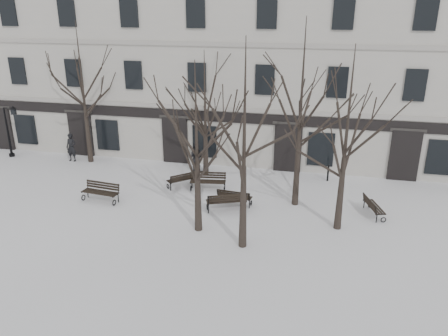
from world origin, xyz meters
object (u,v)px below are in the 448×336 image
(bench_2, at_px, (234,197))
(lamp_post, at_px, (10,128))
(bench_0, at_px, (101,191))
(bench_3, at_px, (208,181))
(tree_3, at_px, (348,119))
(bench_4, at_px, (184,179))
(tree_2, at_px, (245,123))
(bench_5, at_px, (373,206))
(tree_1, at_px, (196,129))
(bench_1, at_px, (227,201))

(bench_2, distance_m, lamp_post, 16.19)
(bench_0, xyz_separation_m, bench_3, (4.92, 2.61, -0.01))
(tree_3, xyz_separation_m, bench_4, (-8.14, 2.96, -4.50))
(bench_0, bearing_deg, lamp_post, 156.65)
(tree_3, relative_size, lamp_post, 2.34)
(bench_4, xyz_separation_m, lamp_post, (-12.43, 2.46, 1.48))
(tree_2, relative_size, bench_4, 4.96)
(tree_3, xyz_separation_m, bench_2, (-4.97, 1.32, -4.52))
(bench_5, bearing_deg, tree_2, 110.72)
(bench_3, xyz_separation_m, bench_4, (-1.39, 0.03, -0.03))
(tree_3, relative_size, bench_2, 4.55)
(bench_4, distance_m, bench_5, 9.85)
(tree_1, xyz_separation_m, bench_2, (1.04, 2.85, -4.16))
(bench_3, distance_m, bench_5, 8.48)
(tree_2, xyz_separation_m, bench_3, (-2.90, 5.40, -4.72))
(bench_2, bearing_deg, bench_0, 14.27)
(bench_4, bearing_deg, tree_2, 84.09)
(tree_1, xyz_separation_m, lamp_post, (-14.56, 6.95, -2.65))
(bench_2, xyz_separation_m, bench_5, (6.61, 0.39, -0.01))
(bench_2, height_order, lamp_post, lamp_post)
(tree_2, xyz_separation_m, bench_5, (5.49, 4.18, -4.79))
(bench_5, relative_size, lamp_post, 0.51)
(bench_0, bearing_deg, tree_2, -13.16)
(tree_1, height_order, lamp_post, tree_1)
(bench_2, height_order, bench_5, bench_2)
(bench_0, relative_size, bench_3, 1.01)
(bench_5, bearing_deg, bench_4, 66.14)
(bench_0, relative_size, bench_5, 1.14)
(tree_1, height_order, tree_2, tree_2)
(bench_5, bearing_deg, tree_1, 96.39)
(lamp_post, bearing_deg, tree_3, -14.76)
(tree_1, height_order, bench_1, tree_1)
(tree_2, distance_m, bench_0, 9.55)
(bench_0, bearing_deg, bench_3, 34.41)
(bench_4, bearing_deg, bench_2, 108.36)
(tree_3, height_order, bench_3, tree_3)
(tree_1, height_order, bench_0, tree_1)
(bench_2, relative_size, bench_3, 0.89)
(tree_1, xyz_separation_m, bench_5, (7.65, 3.24, -4.17))
(tree_3, distance_m, bench_4, 9.76)
(bench_5, xyz_separation_m, lamp_post, (-22.20, 3.71, 1.52))
(tree_3, bearing_deg, bench_0, 178.42)
(bench_0, height_order, bench_4, bench_0)
(tree_3, height_order, bench_0, tree_3)
(bench_3, bearing_deg, tree_2, -69.95)
(tree_3, xyz_separation_m, bench_1, (-5.21, 0.62, -4.46))
(bench_2, distance_m, bench_4, 3.57)
(bench_4, relative_size, lamp_post, 0.50)
(tree_1, height_order, bench_3, tree_1)
(bench_2, xyz_separation_m, lamp_post, (-15.59, 4.10, 1.50))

